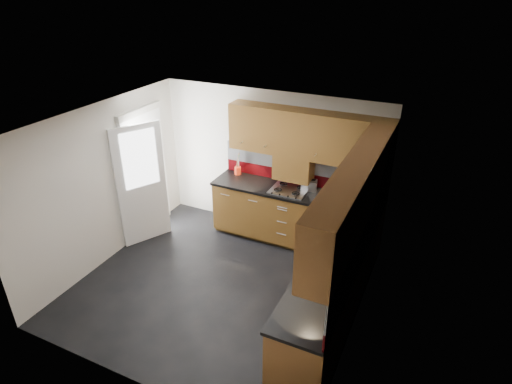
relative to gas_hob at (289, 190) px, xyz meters
The scene contains 14 objects.
room 1.63m from the gas_hob, 107.03° to the right, with size 4.00×3.80×2.64m.
base_cabinets 1.10m from the gas_hob, 50.67° to the right, with size 2.70×3.20×0.95m.
countertop 0.98m from the gas_hob, 51.77° to the right, with size 2.72×3.22×0.04m.
backsplash 1.02m from the gas_hob, 33.28° to the right, with size 2.70×3.20×0.54m.
upper_cabinets 1.36m from the gas_hob, 41.51° to the right, with size 2.50×3.20×0.72m.
extractor_hood 0.37m from the gas_hob, 90.00° to the left, with size 0.60×0.33×0.40m, color #5A3614.
glass_cabinet 1.61m from the gas_hob, 17.76° to the right, with size 0.32×0.80×0.66m.
back_door 2.35m from the gas_hob, 162.10° to the right, with size 0.42×1.19×2.04m.
gas_hob is the anchor object (origin of this frame).
utensil_pot 1.04m from the gas_hob, 168.13° to the left, with size 0.11×0.11×0.39m.
toaster 0.32m from the gas_hob, 29.95° to the left, with size 0.27×0.20×0.18m.
food_processor 1.22m from the gas_hob, 21.86° to the right, with size 0.17×0.17×0.28m.
paper_towel 1.69m from the gas_hob, 41.08° to the right, with size 0.12×0.12×0.25m, color white.
orange_cloth 1.22m from the gas_hob, 18.55° to the right, with size 0.14×0.12×0.02m, color orange.
Camera 1 is at (2.52, -4.15, 3.96)m, focal length 30.00 mm.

